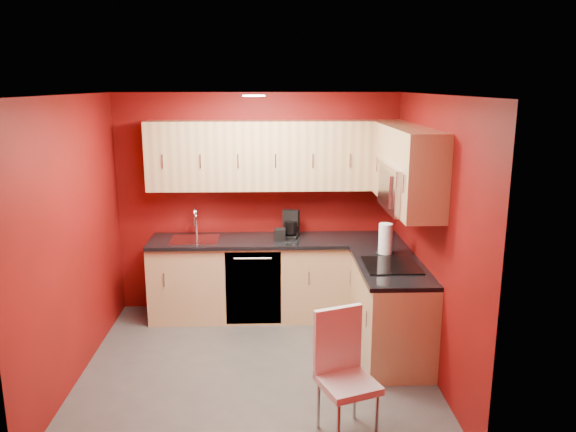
{
  "coord_description": "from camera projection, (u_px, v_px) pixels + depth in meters",
  "views": [
    {
      "loc": [
        0.13,
        -4.82,
        2.59
      ],
      "look_at": [
        0.31,
        0.55,
        1.32
      ],
      "focal_mm": 35.0,
      "sensor_mm": 36.0,
      "label": 1
    }
  ],
  "objects": [
    {
      "name": "sink",
      "position": [
        195.0,
        236.0,
        6.21
      ],
      "size": [
        0.52,
        0.42,
        0.35
      ],
      "color": "silver",
      "rests_on": "countertop_back"
    },
    {
      "name": "wall_left",
      "position": [
        73.0,
        240.0,
        4.94
      ],
      "size": [
        0.0,
        3.0,
        3.0
      ],
      "primitive_type": "plane",
      "rotation": [
        1.57,
        0.0,
        1.57
      ],
      "color": "maroon",
      "rests_on": "floor"
    },
    {
      "name": "upper_cabinets_right",
      "position": [
        405.0,
        160.0,
        5.32
      ],
      "size": [
        0.35,
        1.55,
        0.75
      ],
      "color": "tan",
      "rests_on": "wall_right"
    },
    {
      "name": "ceiling",
      "position": [
        253.0,
        95.0,
        4.7
      ],
      "size": [
        3.2,
        3.2,
        0.0
      ],
      "primitive_type": "plane",
      "rotation": [
        3.14,
        0.0,
        0.0
      ],
      "color": "white",
      "rests_on": "wall_back"
    },
    {
      "name": "floor",
      "position": [
        257.0,
        366.0,
        5.28
      ],
      "size": [
        3.2,
        3.2,
        0.0
      ],
      "primitive_type": "plane",
      "color": "#474543",
      "rests_on": "ground"
    },
    {
      "name": "coffee_maker",
      "position": [
        290.0,
        224.0,
        6.27
      ],
      "size": [
        0.23,
        0.27,
        0.3
      ],
      "primitive_type": null,
      "rotation": [
        0.0,
        0.0,
        -0.24
      ],
      "color": "black",
      "rests_on": "countertop_back"
    },
    {
      "name": "cooktop",
      "position": [
        391.0,
        265.0,
        5.31
      ],
      "size": [
        0.5,
        0.55,
        0.01
      ],
      "primitive_type": "cube",
      "color": "black",
      "rests_on": "countertop_right"
    },
    {
      "name": "base_cabinets_back",
      "position": [
        276.0,
        279.0,
        6.35
      ],
      "size": [
        2.8,
        0.6,
        0.87
      ],
      "primitive_type": "cube",
      "color": "tan",
      "rests_on": "floor"
    },
    {
      "name": "base_cabinets_right",
      "position": [
        390.0,
        311.0,
        5.47
      ],
      "size": [
        0.6,
        1.3,
        0.87
      ],
      "primitive_type": "cube",
      "color": "tan",
      "rests_on": "floor"
    },
    {
      "name": "wall_back",
      "position": [
        258.0,
        203.0,
        6.45
      ],
      "size": [
        3.2,
        0.0,
        3.2
      ],
      "primitive_type": "plane",
      "rotation": [
        1.57,
        0.0,
        0.0
      ],
      "color": "maroon",
      "rests_on": "floor"
    },
    {
      "name": "upper_cabinets_back",
      "position": [
        275.0,
        155.0,
        6.16
      ],
      "size": [
        2.8,
        0.35,
        0.75
      ],
      "primitive_type": "cube",
      "color": "tan",
      "rests_on": "wall_back"
    },
    {
      "name": "wall_front",
      "position": [
        249.0,
        302.0,
        3.53
      ],
      "size": [
        3.2,
        0.0,
        3.2
      ],
      "primitive_type": "plane",
      "rotation": [
        -1.57,
        0.0,
        0.0
      ],
      "color": "maroon",
      "rests_on": "floor"
    },
    {
      "name": "paper_towel",
      "position": [
        385.0,
        239.0,
        5.63
      ],
      "size": [
        0.23,
        0.23,
        0.32
      ],
      "primitive_type": null,
      "rotation": [
        0.0,
        0.0,
        -0.35
      ],
      "color": "white",
      "rests_on": "countertop_right"
    },
    {
      "name": "wall_right",
      "position": [
        433.0,
        237.0,
        5.04
      ],
      "size": [
        0.0,
        3.0,
        3.0
      ],
      "primitive_type": "plane",
      "rotation": [
        1.57,
        0.0,
        -1.57
      ],
      "color": "maroon",
      "rests_on": "floor"
    },
    {
      "name": "napkin_holder",
      "position": [
        280.0,
        235.0,
        6.16
      ],
      "size": [
        0.12,
        0.12,
        0.13
      ],
      "primitive_type": null,
      "rotation": [
        0.0,
        0.0,
        -0.04
      ],
      "color": "black",
      "rests_on": "countertop_back"
    },
    {
      "name": "dishwasher_front",
      "position": [
        253.0,
        288.0,
        6.06
      ],
      "size": [
        0.6,
        0.02,
        0.82
      ],
      "primitive_type": "cube",
      "color": "black",
      "rests_on": "base_cabinets_back"
    },
    {
      "name": "countertop_right",
      "position": [
        391.0,
        267.0,
        5.35
      ],
      "size": [
        0.63,
        1.27,
        0.04
      ],
      "primitive_type": "cube",
      "color": "black",
      "rests_on": "base_cabinets_right"
    },
    {
      "name": "downlight",
      "position": [
        254.0,
        96.0,
        5.0
      ],
      "size": [
        0.2,
        0.2,
        0.01
      ],
      "primitive_type": "cylinder",
      "color": "white",
      "rests_on": "ceiling"
    },
    {
      "name": "microwave",
      "position": [
        407.0,
        188.0,
        5.14
      ],
      "size": [
        0.42,
        0.76,
        0.42
      ],
      "color": "silver",
      "rests_on": "upper_cabinets_right"
    },
    {
      "name": "countertop_back",
      "position": [
        276.0,
        241.0,
        6.23
      ],
      "size": [
        2.8,
        0.63,
        0.04
      ],
      "primitive_type": "cube",
      "color": "black",
      "rests_on": "base_cabinets_back"
    },
    {
      "name": "dining_chair",
      "position": [
        348.0,
        377.0,
        4.14
      ],
      "size": [
        0.51,
        0.52,
        0.96
      ],
      "primitive_type": null,
      "rotation": [
        0.0,
        0.0,
        0.35
      ],
      "color": "silver",
      "rests_on": "floor"
    }
  ]
}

